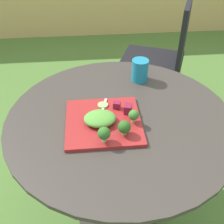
{
  "coord_description": "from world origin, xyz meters",
  "views": [
    {
      "loc": [
        -0.12,
        -0.87,
        1.43
      ],
      "look_at": [
        -0.04,
        -0.02,
        0.75
      ],
      "focal_mm": 44.84,
      "sensor_mm": 36.0,
      "label": 1
    }
  ],
  "objects": [
    {
      "name": "lettuce_mound",
      "position": [
        -0.08,
        -0.04,
        0.74
      ],
      "size": [
        0.12,
        0.1,
        0.04
      ],
      "primitive_type": "ellipsoid",
      "color": "#519338",
      "rests_on": "salad_plate"
    },
    {
      "name": "ground_plane",
      "position": [
        0.0,
        0.0,
        0.0
      ],
      "size": [
        12.0,
        12.0,
        0.0
      ],
      "primitive_type": "plane",
      "color": "#4C7533"
    },
    {
      "name": "drinking_glass",
      "position": [
        0.12,
        0.27,
        0.76
      ],
      "size": [
        0.08,
        0.08,
        0.11
      ],
      "color": "teal",
      "rests_on": "patio_table"
    },
    {
      "name": "beet_chunk_1",
      "position": [
        0.03,
        0.01,
        0.74
      ],
      "size": [
        0.04,
        0.04,
        0.04
      ],
      "primitive_type": "cube",
      "rotation": [
        0.0,
        0.0,
        4.42
      ],
      "color": "maroon",
      "rests_on": "salad_plate"
    },
    {
      "name": "broccoli_floret_0",
      "position": [
        0.04,
        -0.05,
        0.76
      ],
      "size": [
        0.04,
        0.04,
        0.05
      ],
      "color": "#99B770",
      "rests_on": "salad_plate"
    },
    {
      "name": "salad_plate",
      "position": [
        -0.07,
        -0.03,
        0.72
      ],
      "size": [
        0.29,
        0.29,
        0.01
      ],
      "primitive_type": "cube",
      "color": "maroon",
      "rests_on": "patio_table"
    },
    {
      "name": "broccoli_floret_2",
      "position": [
        0.0,
        -0.12,
        0.76
      ],
      "size": [
        0.05,
        0.05,
        0.06
      ],
      "color": "#99B770",
      "rests_on": "salad_plate"
    },
    {
      "name": "beet_chunk_0",
      "position": [
        -0.01,
        0.04,
        0.74
      ],
      "size": [
        0.03,
        0.03,
        0.03
      ],
      "primitive_type": "cube",
      "rotation": [
        0.0,
        0.0,
        5.99
      ],
      "color": "maroon",
      "rests_on": "salad_plate"
    },
    {
      "name": "fork",
      "position": [
        -0.07,
        0.01,
        0.73
      ],
      "size": [
        0.05,
        0.15,
        0.0
      ],
      "color": "silver",
      "rests_on": "salad_plate"
    },
    {
      "name": "broccoli_floret_1",
      "position": [
        -0.08,
        -0.15,
        0.76
      ],
      "size": [
        0.05,
        0.05,
        0.06
      ],
      "color": "#99B770",
      "rests_on": "salad_plate"
    },
    {
      "name": "patio_chair",
      "position": [
        0.43,
        0.9,
        0.53
      ],
      "size": [
        0.57,
        0.57,
        0.9
      ],
      "color": "black",
      "rests_on": "ground_plane"
    },
    {
      "name": "cucumber_slice_0",
      "position": [
        -0.07,
        0.06,
        0.73
      ],
      "size": [
        0.04,
        0.04,
        0.01
      ],
      "primitive_type": "cylinder",
      "color": "#8EB766",
      "rests_on": "salad_plate"
    },
    {
      "name": "patio_table",
      "position": [
        0.0,
        0.0,
        0.46
      ],
      "size": [
        0.93,
        0.93,
        0.71
      ],
      "color": "#38332D",
      "rests_on": "ground_plane"
    }
  ]
}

